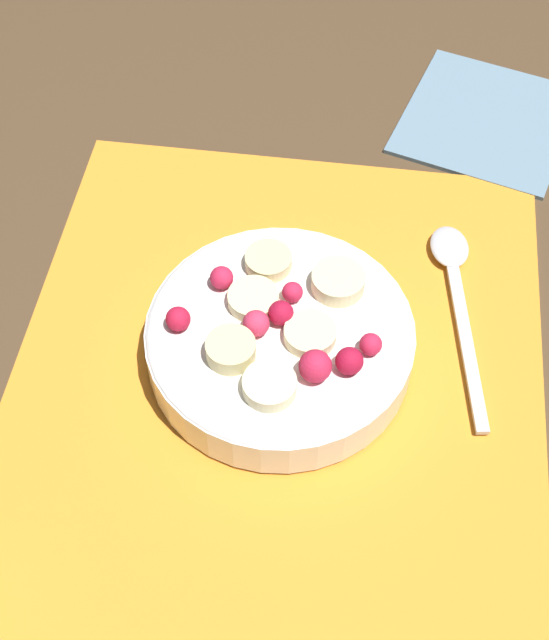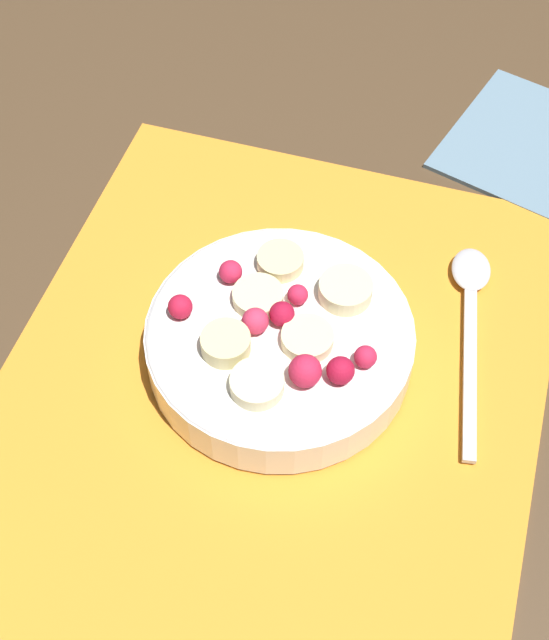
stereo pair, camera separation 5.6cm
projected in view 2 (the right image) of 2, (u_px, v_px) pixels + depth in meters
ground_plane at (268, 392)px, 0.62m from camera, size 3.00×3.00×0.00m
placemat at (268, 390)px, 0.62m from camera, size 0.46×0.37×0.01m
fruit_bowl at (275, 337)px, 0.61m from camera, size 0.18×0.18×0.06m
spoon at (471, 303)px, 0.65m from camera, size 0.18×0.05×0.01m
napkin at (536, 144)px, 0.76m from camera, size 0.18×0.17×0.01m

